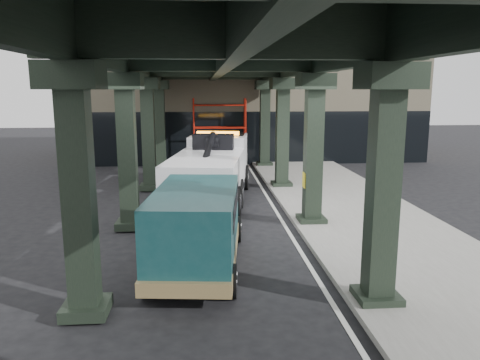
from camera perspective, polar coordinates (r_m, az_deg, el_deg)
name	(u,v)px	position (r m, az deg, el deg)	size (l,w,h in m)	color
ground	(239,246)	(13.76, -0.11, -8.11)	(90.00, 90.00, 0.00)	black
sidewalk	(366,222)	(16.55, 15.11, -4.91)	(5.00, 40.00, 0.15)	gray
lane_stripe	(285,225)	(15.86, 5.48, -5.53)	(0.12, 38.00, 0.01)	silver
viaduct	(221,58)	(15.00, -2.32, 14.65)	(7.40, 32.00, 6.40)	black
building	(245,97)	(33.10, 0.62, 10.12)	(22.00, 10.00, 8.00)	#C6B793
scaffolding	(220,131)	(27.73, -2.51, 6.03)	(3.08, 0.88, 4.00)	red
tow_truck	(213,168)	(18.92, -3.37, 1.48)	(3.63, 8.89, 2.84)	black
towed_van	(197,225)	(11.83, -5.23, -5.54)	(2.57, 5.43, 2.13)	#123E41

